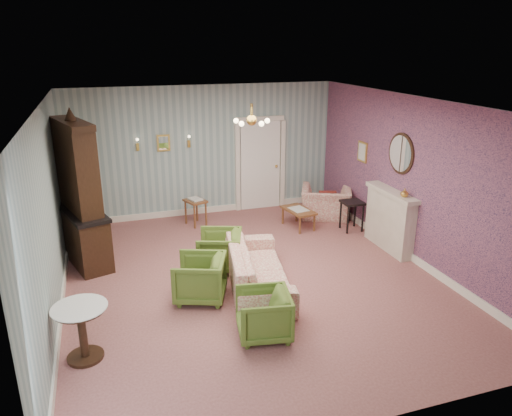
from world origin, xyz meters
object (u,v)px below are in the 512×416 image
object	(u,v)px
olive_chair_c	(219,249)
dresser	(78,190)
olive_chair_a	(263,312)
coffee_table	(298,218)
olive_chair_b	(200,276)
sofa_chintz	(258,262)
fireplace	(390,220)
wingback_chair	(326,198)
pedestal_table	(83,333)
side_table_black	(352,216)

from	to	relation	value
olive_chair_c	dresser	xyz separation A→B (m)	(-2.23, 1.05, 0.97)
olive_chair_a	coffee_table	distance (m)	4.13
olive_chair_a	olive_chair_b	xyz separation A→B (m)	(-0.60, 1.25, 0.03)
dresser	coffee_table	bearing A→B (deg)	-12.31
sofa_chintz	fireplace	xyz separation A→B (m)	(2.86, 0.70, 0.14)
olive_chair_b	olive_chair_c	distance (m)	1.08
wingback_chair	pedestal_table	distance (m)	6.37
sofa_chintz	dresser	xyz separation A→B (m)	(-2.65, 1.89, 0.91)
olive_chair_c	coffee_table	bearing A→B (deg)	143.20
olive_chair_a	wingback_chair	size ratio (longest dim) A/B	0.66
olive_chair_a	dresser	world-z (taller)	dresser
olive_chair_b	olive_chair_c	world-z (taller)	olive_chair_b
olive_chair_b	fireplace	distance (m)	3.91
olive_chair_c	fireplace	world-z (taller)	fireplace
olive_chair_b	sofa_chintz	bearing A→B (deg)	116.26
fireplace	coffee_table	distance (m)	2.00
olive_chair_b	coffee_table	xyz separation A→B (m)	(2.62, 2.35, -0.18)
olive_chair_c	coffee_table	distance (m)	2.52
olive_chair_b	side_table_black	xyz separation A→B (m)	(3.61, 1.85, -0.06)
fireplace	coffee_table	world-z (taller)	fireplace
olive_chair_b	dresser	size ratio (longest dim) A/B	0.28
sofa_chintz	side_table_black	bearing A→B (deg)	-46.33
dresser	olive_chair_a	bearing A→B (deg)	-71.91
olive_chair_b	wingback_chair	size ratio (longest dim) A/B	0.71
olive_chair_a	fireplace	xyz separation A→B (m)	(3.22, 2.05, 0.22)
olive_chair_b	sofa_chintz	xyz separation A→B (m)	(0.97, 0.10, 0.06)
olive_chair_b	dresser	distance (m)	2.78
olive_chair_c	sofa_chintz	world-z (taller)	sofa_chintz
side_table_black	pedestal_table	xyz separation A→B (m)	(-5.30, -2.88, 0.05)
wingback_chair	side_table_black	distance (m)	0.91
olive_chair_b	side_table_black	size ratio (longest dim) A/B	1.20
side_table_black	fireplace	bearing A→B (deg)	-78.82
dresser	olive_chair_c	bearing A→B (deg)	-42.43
olive_chair_a	sofa_chintz	xyz separation A→B (m)	(0.37, 1.35, 0.08)
dresser	side_table_black	size ratio (longest dim) A/B	4.24
sofa_chintz	side_table_black	xyz separation A→B (m)	(2.65, 1.76, -0.12)
olive_chair_b	fireplace	xyz separation A→B (m)	(3.82, 0.79, 0.20)
sofa_chintz	pedestal_table	distance (m)	2.88
dresser	side_table_black	xyz separation A→B (m)	(5.30, -0.13, -1.03)
olive_chair_b	wingback_chair	bearing A→B (deg)	148.99
olive_chair_a	sofa_chintz	size ratio (longest dim) A/B	0.32
dresser	fireplace	bearing A→B (deg)	-29.37
fireplace	side_table_black	world-z (taller)	fireplace
sofa_chintz	wingback_chair	size ratio (longest dim) A/B	2.08
olive_chair_a	pedestal_table	bearing A→B (deg)	-85.61
olive_chair_c	coffee_table	size ratio (longest dim) A/B	0.94
wingback_chair	pedestal_table	world-z (taller)	wingback_chair
olive_chair_b	pedestal_table	bearing A→B (deg)	-38.02
wingback_chair	fireplace	size ratio (longest dim) A/B	0.77
olive_chair_c	wingback_chair	xyz separation A→B (m)	(2.91, 1.80, 0.09)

